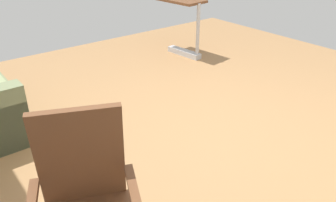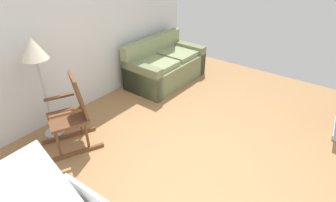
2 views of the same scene
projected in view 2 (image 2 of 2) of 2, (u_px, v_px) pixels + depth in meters
ground_plane at (203, 165)px, 3.50m from camera, size 6.60×6.60×0.00m
back_wall at (68, 28)px, 4.09m from camera, size 5.48×0.10×2.70m
couch at (165, 67)px, 5.44m from camera, size 1.61×0.86×0.85m
rocking_chair at (72, 114)px, 3.61m from camera, size 0.89×0.74×1.05m
floor_lamp at (35, 55)px, 3.45m from camera, size 0.34×0.34×1.48m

